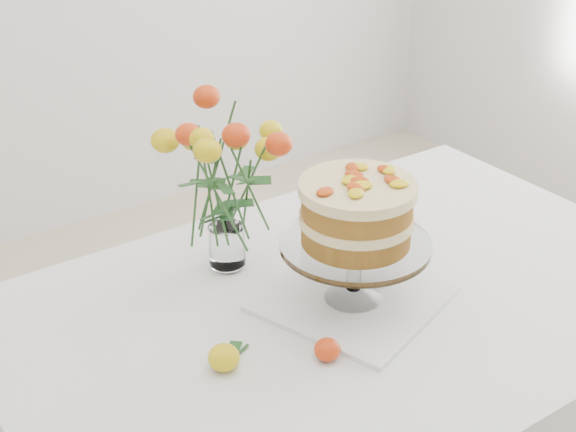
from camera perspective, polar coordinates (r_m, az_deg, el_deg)
name	(u,v)px	position (r m, az deg, el deg)	size (l,w,h in m)	color
table	(353,327)	(1.69, 4.62, -7.90)	(1.43, 0.93, 0.76)	tan
napkin	(353,299)	(1.62, 4.63, -5.91)	(0.32, 0.32, 0.01)	white
cake_stand	(356,219)	(1.53, 4.89, -0.23)	(0.30, 0.30, 0.26)	silver
rose_vase	(224,169)	(1.63, -4.59, 3.33)	(0.27, 0.27, 0.39)	silver
loose_rose_near	(224,358)	(1.44, -4.58, -10.00)	(0.10, 0.06, 0.05)	yellow
loose_rose_far	(328,350)	(1.46, 2.83, -9.46)	(0.09, 0.05, 0.04)	red
stray_petal_a	(338,339)	(1.52, 3.56, -8.70)	(0.03, 0.02, 0.00)	yellow
stray_petal_b	(392,331)	(1.55, 7.43, -8.11)	(0.03, 0.02, 0.00)	yellow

